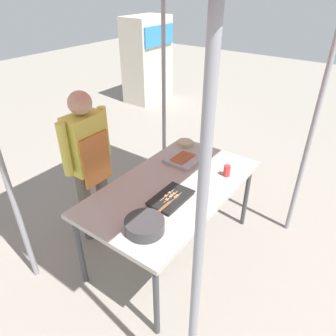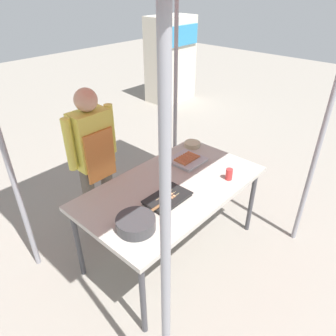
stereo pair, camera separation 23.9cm
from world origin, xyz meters
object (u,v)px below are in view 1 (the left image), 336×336
at_px(drink_cup_near_edge, 227,171).
at_px(vendor_woman, 89,158).
at_px(condiment_bowl, 185,143).
at_px(tray_meat_skewers, 171,198).
at_px(tray_grilled_sausages, 183,159).
at_px(cooking_wok, 145,225).
at_px(stall_table, 173,190).
at_px(neighbor_stall_left, 147,60).

relative_size(drink_cup_near_edge, vendor_woman, 0.07).
bearing_deg(vendor_woman, condiment_bowl, 153.34).
bearing_deg(tray_meat_skewers, tray_grilled_sausages, 25.21).
distance_m(cooking_wok, vendor_woman, 0.99).
xyz_separation_m(tray_meat_skewers, drink_cup_near_edge, (0.58, -0.19, 0.03)).
relative_size(stall_table, cooking_wok, 3.66).
bearing_deg(tray_meat_skewers, stall_table, 31.15).
bearing_deg(tray_grilled_sausages, drink_cup_near_edge, -88.67).
height_order(cooking_wok, neighbor_stall_left, neighbor_stall_left).
bearing_deg(vendor_woman, cooking_wok, 70.15).
xyz_separation_m(condiment_bowl, vendor_woman, (-0.90, 0.45, 0.09)).
xyz_separation_m(tray_grilled_sausages, tray_meat_skewers, (-0.57, -0.27, -0.00)).
bearing_deg(condiment_bowl, cooking_wok, -158.61).
xyz_separation_m(drink_cup_near_edge, vendor_woman, (-0.62, 1.07, 0.06)).
bearing_deg(tray_grilled_sausages, neighbor_stall_left, 44.12).
bearing_deg(neighbor_stall_left, tray_meat_skewers, -138.41).
distance_m(condiment_bowl, vendor_woman, 1.01).
distance_m(drink_cup_near_edge, neighbor_stall_left, 4.31).
xyz_separation_m(stall_table, drink_cup_near_edge, (0.40, -0.30, 0.10)).
xyz_separation_m(cooking_wok, drink_cup_near_edge, (0.96, -0.14, 0.00)).
height_order(stall_table, cooking_wok, cooking_wok).
height_order(tray_grilled_sausages, neighbor_stall_left, neighbor_stall_left).
relative_size(stall_table, drink_cup_near_edge, 15.87).
height_order(tray_grilled_sausages, drink_cup_near_edge, drink_cup_near_edge).
height_order(cooking_wok, condiment_bowl, cooking_wok).
distance_m(stall_table, neighbor_stall_left, 4.38).
xyz_separation_m(tray_grilled_sausages, drink_cup_near_edge, (0.01, -0.46, 0.03)).
xyz_separation_m(vendor_woman, neighbor_stall_left, (3.48, 2.16, -0.04)).
distance_m(tray_meat_skewers, drink_cup_near_edge, 0.61).
distance_m(cooking_wok, neighbor_stall_left, 4.91).
distance_m(stall_table, cooking_wok, 0.60).
bearing_deg(cooking_wok, condiment_bowl, 21.39).
xyz_separation_m(cooking_wok, condiment_bowl, (1.23, 0.48, -0.03)).
relative_size(vendor_woman, neighbor_stall_left, 0.90).
distance_m(condiment_bowl, neighbor_stall_left, 3.67).
bearing_deg(neighbor_stall_left, tray_grilled_sausages, -135.88).
height_order(tray_meat_skewers, condiment_bowl, condiment_bowl).
bearing_deg(cooking_wok, neighbor_stall_left, 39.09).
relative_size(cooking_wok, drink_cup_near_edge, 4.34).
relative_size(cooking_wok, vendor_woman, 0.30).
bearing_deg(vendor_woman, tray_grilled_sausages, 135.09).
height_order(cooking_wok, vendor_woman, vendor_woman).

